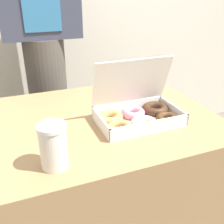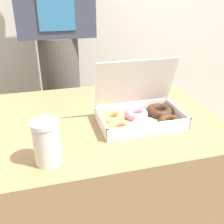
# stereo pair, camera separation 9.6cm
# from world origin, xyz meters

# --- Properties ---
(table) EXTENTS (1.13, 0.75, 0.74)m
(table) POSITION_xyz_m (0.00, 0.00, 0.37)
(table) COLOR #99754C
(table) RESTS_ON ground_plane
(donut_box) EXTENTS (0.35, 0.24, 0.25)m
(donut_box) POSITION_xyz_m (0.22, -0.09, 0.78)
(donut_box) COLOR white
(donut_box) RESTS_ON table
(coffee_cup) EXTENTS (0.09, 0.09, 0.14)m
(coffee_cup) POSITION_xyz_m (-0.14, -0.27, 0.81)
(coffee_cup) COLOR silver
(coffee_cup) RESTS_ON table
(person_customer) EXTENTS (0.44, 0.24, 1.78)m
(person_customer) POSITION_xyz_m (-0.03, 0.68, 0.95)
(person_customer) COLOR #4C4742
(person_customer) RESTS_ON ground_plane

